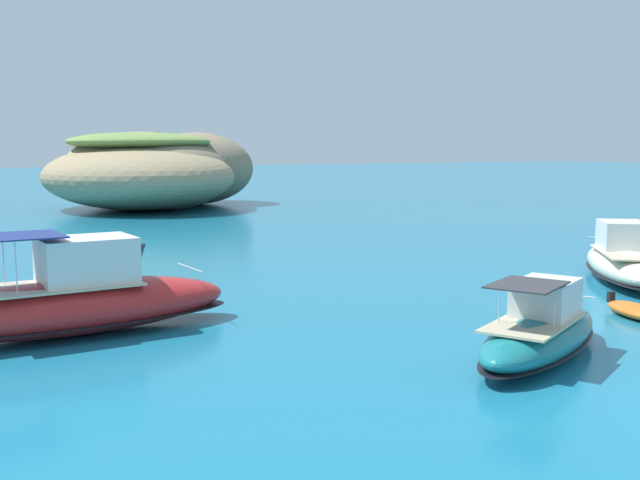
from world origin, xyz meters
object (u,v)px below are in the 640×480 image
object	(u,v)px
islet_large	(154,173)
dinghy_tender	(636,311)
motorboat_cream	(623,262)
motorboat_teal	(541,332)
motorboat_red	(74,302)

from	to	relation	value
islet_large	dinghy_tender	xyz separation A→B (m)	(2.04, -50.03, -2.86)
motorboat_cream	motorboat_teal	bearing A→B (deg)	-148.66
dinghy_tender	motorboat_red	bearing A→B (deg)	159.18
motorboat_cream	motorboat_teal	xyz separation A→B (m)	(-11.00, -6.70, -0.13)
motorboat_cream	motorboat_teal	world-z (taller)	motorboat_cream
motorboat_cream	dinghy_tender	bearing A→B (deg)	-136.41
dinghy_tender	motorboat_teal	bearing A→B (deg)	-161.96
motorboat_teal	dinghy_tender	distance (m)	6.36
motorboat_cream	motorboat_red	world-z (taller)	motorboat_red
motorboat_teal	motorboat_red	distance (m)	13.23
motorboat_teal	dinghy_tender	world-z (taller)	motorboat_teal
motorboat_cream	islet_large	bearing A→B (deg)	98.80
islet_large	motorboat_teal	bearing A→B (deg)	-94.39
motorboat_cream	motorboat_red	size ratio (longest dim) A/B	0.82
islet_large	motorboat_cream	bearing A→B (deg)	-81.20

